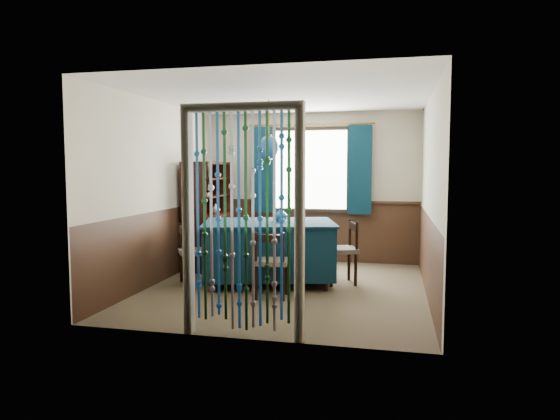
% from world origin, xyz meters
% --- Properties ---
extents(floor, '(4.00, 4.00, 0.00)m').
position_xyz_m(floor, '(0.00, 0.00, 0.00)').
color(floor, brown).
rests_on(floor, ground).
extents(ceiling, '(4.00, 4.00, 0.00)m').
position_xyz_m(ceiling, '(0.00, 0.00, 2.50)').
color(ceiling, silver).
rests_on(ceiling, ground).
extents(wall_back, '(3.60, 0.00, 3.60)m').
position_xyz_m(wall_back, '(0.00, 2.00, 1.25)').
color(wall_back, beige).
rests_on(wall_back, ground).
extents(wall_front, '(3.60, 0.00, 3.60)m').
position_xyz_m(wall_front, '(0.00, -2.00, 1.25)').
color(wall_front, beige).
rests_on(wall_front, ground).
extents(wall_left, '(0.00, 4.00, 4.00)m').
position_xyz_m(wall_left, '(-1.80, 0.00, 1.25)').
color(wall_left, beige).
rests_on(wall_left, ground).
extents(wall_right, '(0.00, 4.00, 4.00)m').
position_xyz_m(wall_right, '(1.80, 0.00, 1.25)').
color(wall_right, beige).
rests_on(wall_right, ground).
extents(wainscot_back, '(3.60, 0.00, 3.60)m').
position_xyz_m(wainscot_back, '(0.00, 1.99, 0.50)').
color(wainscot_back, '#3C2416').
rests_on(wainscot_back, ground).
extents(wainscot_front, '(3.60, 0.00, 3.60)m').
position_xyz_m(wainscot_front, '(0.00, -1.99, 0.50)').
color(wainscot_front, '#3C2416').
rests_on(wainscot_front, ground).
extents(wainscot_left, '(0.00, 4.00, 4.00)m').
position_xyz_m(wainscot_left, '(-1.79, 0.00, 0.50)').
color(wainscot_left, '#3C2416').
rests_on(wainscot_left, ground).
extents(wainscot_right, '(0.00, 4.00, 4.00)m').
position_xyz_m(wainscot_right, '(1.79, 0.00, 0.50)').
color(wainscot_right, '#3C2416').
rests_on(wainscot_right, ground).
extents(window, '(1.32, 0.12, 1.42)m').
position_xyz_m(window, '(0.00, 1.95, 1.55)').
color(window, black).
rests_on(window, wall_back).
extents(doorway, '(1.16, 0.12, 2.18)m').
position_xyz_m(doorway, '(0.00, -1.94, 1.05)').
color(doorway, silver).
rests_on(doorway, ground).
extents(dining_table, '(2.02, 1.63, 0.85)m').
position_xyz_m(dining_table, '(-0.29, 0.23, 0.49)').
color(dining_table, '#0A2535').
rests_on(dining_table, floor).
extents(chair_near, '(0.44, 0.42, 0.83)m').
position_xyz_m(chair_near, '(-0.08, -0.52, 0.44)').
color(chair_near, black).
rests_on(chair_near, floor).
extents(chair_far, '(0.50, 0.49, 0.82)m').
position_xyz_m(chair_far, '(-0.52, 0.89, 0.44)').
color(chair_far, black).
rests_on(chair_far, floor).
extents(chair_left, '(0.55, 0.55, 0.82)m').
position_xyz_m(chair_left, '(-1.31, -0.05, 0.44)').
color(chair_left, black).
rests_on(chair_left, floor).
extents(chair_right, '(0.53, 0.54, 0.87)m').
position_xyz_m(chair_right, '(0.70, 0.44, 0.46)').
color(chair_right, black).
rests_on(chair_right, floor).
extents(sideboard, '(0.55, 1.32, 1.68)m').
position_xyz_m(sideboard, '(-1.56, 1.20, 0.59)').
color(sideboard, black).
rests_on(sideboard, floor).
extents(pendant_lamp, '(0.26, 0.26, 0.81)m').
position_xyz_m(pendant_lamp, '(-0.29, 0.23, 1.86)').
color(pendant_lamp, olive).
rests_on(pendant_lamp, ceiling).
extents(vase_table, '(0.21, 0.21, 0.18)m').
position_xyz_m(vase_table, '(-0.15, 0.31, 0.94)').
color(vase_table, '#144B8E').
rests_on(vase_table, dining_table).
extents(bowl_shelf, '(0.23, 0.23, 0.05)m').
position_xyz_m(bowl_shelf, '(-1.50, 0.99, 1.17)').
color(bowl_shelf, beige).
rests_on(bowl_shelf, sideboard).
extents(vase_sideboard, '(0.18, 0.18, 0.17)m').
position_xyz_m(vase_sideboard, '(-1.50, 1.41, 0.92)').
color(vase_sideboard, beige).
rests_on(vase_sideboard, sideboard).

